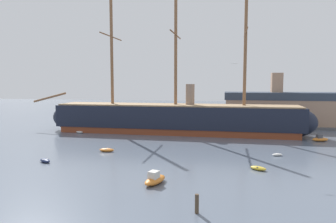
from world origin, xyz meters
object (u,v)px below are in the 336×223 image
object	(u,v)px
tall_ship	(176,118)
dinghy_far_left	(80,132)
dinghy_alongside_stern	(277,155)
seagull_in_flight	(235,64)
dinghy_alongside_bow	(107,150)
dinghy_mid_left	(45,161)
motorboat_distant_centre	(195,129)
motorboat_near_centre	(155,179)
dinghy_mid_right	(258,168)
dockside_warehouse_right	(289,110)
mooring_piling_left_pair	(197,204)
motorboat_far_right	(320,139)

from	to	relation	value
tall_ship	dinghy_far_left	xyz separation A→B (m)	(-25.34, -4.50, -3.79)
dinghy_alongside_stern	seagull_in_flight	world-z (taller)	seagull_in_flight
tall_ship	dinghy_far_left	size ratio (longest dim) A/B	34.94
dinghy_alongside_bow	dinghy_far_left	size ratio (longest dim) A/B	1.34
dinghy_mid_left	dinghy_far_left	size ratio (longest dim) A/B	1.24
dinghy_mid_left	motorboat_distant_centre	xyz separation A→B (m)	(21.58, 37.84, 0.41)
seagull_in_flight	dinghy_alongside_stern	bearing A→B (deg)	27.30
motorboat_distant_centre	seagull_in_flight	distance (m)	35.24
motorboat_near_centre	dinghy_mid_left	distance (m)	22.11
dinghy_alongside_bow	dinghy_far_left	xyz separation A→B (m)	(-15.74, 19.93, -0.09)
dinghy_alongside_bow	dinghy_mid_right	bearing A→B (deg)	-15.38
dinghy_alongside_bow	dockside_warehouse_right	world-z (taller)	dockside_warehouse_right
motorboat_near_centre	dinghy_mid_left	world-z (taller)	motorboat_near_centre
motorboat_distant_centre	mooring_piling_left_pair	size ratio (longest dim) A/B	2.52
dinghy_alongside_stern	mooring_piling_left_pair	size ratio (longest dim) A/B	1.04
dinghy_mid_left	dockside_warehouse_right	size ratio (longest dim) A/B	0.07
motorboat_near_centre	motorboat_distant_centre	xyz separation A→B (m)	(0.75, 45.23, 0.08)
motorboat_distant_centre	dinghy_mid_left	bearing A→B (deg)	-119.70
mooring_piling_left_pair	dinghy_mid_left	bearing A→B (deg)	150.14
dinghy_alongside_bow	dinghy_far_left	bearing A→B (deg)	128.31
dinghy_mid_right	dinghy_far_left	bearing A→B (deg)	147.68
dinghy_alongside_stern	dinghy_far_left	bearing A→B (deg)	160.13
dockside_warehouse_right	tall_ship	bearing A→B (deg)	-150.41
dinghy_mid_right	mooring_piling_left_pair	distance (m)	19.23
tall_ship	dinghy_alongside_stern	xyz separation A→B (m)	(22.64, -21.84, -3.81)
motorboat_near_centre	dockside_warehouse_right	distance (m)	65.88
mooring_piling_left_pair	motorboat_near_centre	bearing A→B (deg)	127.80
dinghy_far_left	mooring_piling_left_pair	bearing A→B (deg)	-51.59
dinghy_alongside_stern	motorboat_distant_centre	size ratio (longest dim) A/B	0.41
dinghy_mid_right	mooring_piling_left_pair	xyz separation A→B (m)	(-7.83, -17.55, 0.71)
dinghy_far_left	mooring_piling_left_pair	world-z (taller)	mooring_piling_left_pair
dinghy_alongside_stern	dinghy_alongside_bow	bearing A→B (deg)	-175.41
dinghy_mid_left	dinghy_alongside_stern	size ratio (longest dim) A/B	1.30
dinghy_mid_right	dinghy_alongside_bow	world-z (taller)	dinghy_alongside_bow
dinghy_mid_right	motorboat_distant_centre	distance (m)	38.37
motorboat_far_right	motorboat_distant_centre	distance (m)	31.07
tall_ship	dinghy_mid_left	bearing A→B (deg)	-116.26
dinghy_mid_left	dinghy_mid_right	size ratio (longest dim) A/B	0.99
dinghy_mid_left	dockside_warehouse_right	distance (m)	71.51
dinghy_mid_right	mooring_piling_left_pair	world-z (taller)	mooring_piling_left_pair
dinghy_mid_right	dinghy_alongside_bow	distance (m)	28.91
motorboat_distant_centre	seagull_in_flight	world-z (taller)	seagull_in_flight
seagull_in_flight	tall_ship	bearing A→B (deg)	119.10
motorboat_near_centre	dockside_warehouse_right	size ratio (longest dim) A/B	0.11
dinghy_alongside_stern	dinghy_far_left	size ratio (longest dim) A/B	0.95
dinghy_mid_right	dockside_warehouse_right	xyz separation A→B (m)	(13.63, 50.21, 4.96)
dinghy_mid_left	dinghy_alongside_stern	distance (m)	41.26
dinghy_mid_left	dinghy_alongside_bow	size ratio (longest dim) A/B	0.93
dinghy_mid_left	dinghy_far_left	distance (m)	30.73
motorboat_far_right	tall_ship	bearing A→B (deg)	171.41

